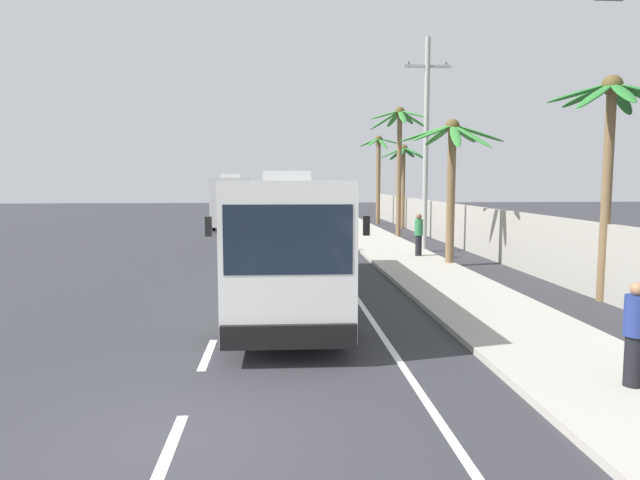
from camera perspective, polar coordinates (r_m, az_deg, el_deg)
ground_plane at (r=8.20m, az=-14.43°, el=-18.66°), size 160.00×160.00×0.00m
sidewalk_kerb at (r=18.45m, az=12.93°, el=-4.54°), size 3.20×90.00×0.14m
lane_markings at (r=22.05m, az=-1.80°, el=-2.86°), size 3.81×71.00×0.01m
boundary_wall at (r=23.34m, az=19.04°, el=0.01°), size 0.24×60.00×2.19m
coach_bus_foreground at (r=16.20m, az=-3.28°, el=0.74°), size 3.02×12.25×3.67m
coach_bus_far_lane at (r=42.45m, az=-8.77°, el=4.05°), size 3.25×11.61×3.85m
motorcycle_beside_bus at (r=26.32m, az=1.58°, el=-0.04°), size 0.56×1.96×1.53m
pedestrian_near_kerb at (r=24.97m, az=9.88°, el=0.64°), size 0.36×0.36×1.82m
pedestrian_midwalk at (r=10.33m, az=29.07°, el=-8.11°), size 0.36×0.36×1.67m
utility_pole_mid at (r=27.47m, az=10.59°, el=9.64°), size 2.21×0.24×9.97m
palm_nearest at (r=40.78m, az=8.41°, el=7.43°), size 3.54×3.42×5.93m
palm_second at (r=44.81m, az=5.88°, el=7.56°), size 3.19×3.19×6.87m
palm_third at (r=17.71m, az=27.10°, el=9.54°), size 3.21×3.19×6.25m
palm_fourth at (r=23.03m, az=13.08°, el=7.85°), size 4.09×4.00×5.78m
palm_farthest at (r=33.61m, az=7.99°, el=9.70°), size 3.68×3.77×7.62m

